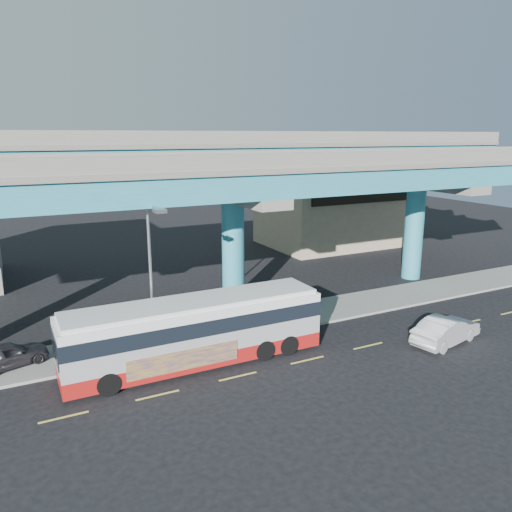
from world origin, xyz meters
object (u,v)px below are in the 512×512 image
transit_bus (196,329)px  street_lamp (153,258)px  parked_car (7,355)px  sedan (446,330)px  stop_sign (291,292)px

transit_bus → street_lamp: size_ratio=1.63×
parked_car → street_lamp: bearing=-124.4°
sedan → stop_sign: (-6.50, 6.11, 1.41)m
transit_bus → sedan: (13.44, -3.93, -1.10)m
sedan → stop_sign: bearing=34.7°
transit_bus → stop_sign: bearing=17.4°
transit_bus → street_lamp: street_lamp is taller
sedan → stop_sign: size_ratio=1.77×
transit_bus → parked_car: (-8.66, 3.52, -1.07)m
stop_sign → street_lamp: bearing=172.7°
transit_bus → stop_sign: (6.94, 2.19, 0.31)m
transit_bus → stop_sign: size_ratio=4.77×
parked_car → street_lamp: size_ratio=0.50×
sedan → street_lamp: (-15.07, 5.36, 4.66)m
street_lamp → stop_sign: size_ratio=2.92×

